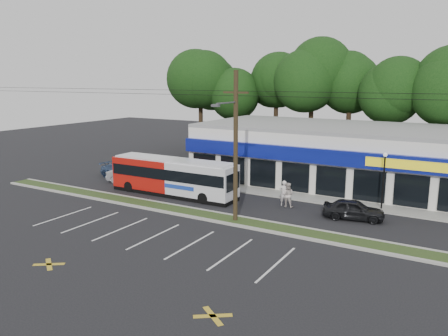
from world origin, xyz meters
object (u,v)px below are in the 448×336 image
Objects in this scene: car_blue at (121,171)px; pedestrian_b at (288,195)px; car_silver at (131,175)px; utility_pole at (233,142)px; metrobus at (173,176)px; car_dark at (353,209)px; pedestrian_a at (284,193)px; lamp_post at (384,174)px.

pedestrian_b is (17.74, -1.00, 0.24)m from car_blue.
utility_pole is at bearing -120.26° from car_silver.
car_dark is (14.52, 1.00, -0.91)m from metrobus.
metrobus is 9.30m from pedestrian_a.
metrobus is 6.07× the size of pedestrian_b.
metrobus reaches higher than car_silver.
utility_pole is 15.10m from car_silver.
pedestrian_a reaches higher than car_dark.
pedestrian_a is at bearing 9.77° from metrobus.
pedestrian_b is (15.39, 0.16, 0.20)m from car_silver.
pedestrian_b is at bearing -99.65° from car_silver.
pedestrian_a reaches higher than pedestrian_b.
lamp_post is at bearing -164.00° from pedestrian_b.
car_silver is at bearing -16.66° from pedestrian_a.
pedestrian_a is (15.03, 0.30, 0.25)m from car_silver.
car_dark is 0.92× the size of car_silver.
lamp_post is 24.15m from car_blue.
metrobus is (-7.59, 3.57, -3.81)m from utility_pole.
car_silver reaches higher than car_blue.
lamp_post is 0.38× the size of metrobus.
metrobus is 14.59m from car_dark.
car_blue is (-24.00, -1.80, -1.99)m from lamp_post.
pedestrian_a is at bearing -84.27° from car_blue.
metrobus is at bearing -98.32° from car_blue.
car_dark is at bearing -85.20° from car_blue.
car_dark is 5.05m from pedestrian_b.
pedestrian_b is at bearing 73.61° from car_dark.
utility_pole is at bearing 61.35° from pedestrian_b.
utility_pole reaches higher than car_blue.
lamp_post is 7.34m from pedestrian_a.
utility_pole reaches higher than car_silver.
car_blue is 17.77m from pedestrian_b.
car_silver is at bearing 78.35° from car_dark.
lamp_post is at bearing 14.86° from metrobus.
utility_pole is 9.55m from car_dark.
car_silver is (-5.89, 1.34, -0.87)m from metrobus.
car_blue is at bearing -20.64° from pedestrian_a.
car_dark is 0.86× the size of car_blue.
lamp_post is at bearing -92.46° from car_silver.
car_blue is at bearing -11.31° from pedestrian_b.
metrobus reaches higher than pedestrian_a.
lamp_post is (8.17, 7.87, -2.74)m from utility_pole.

